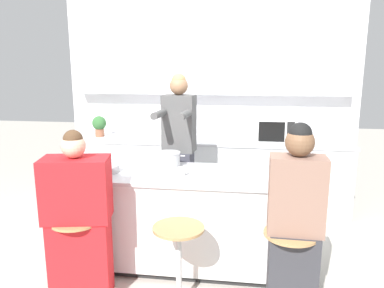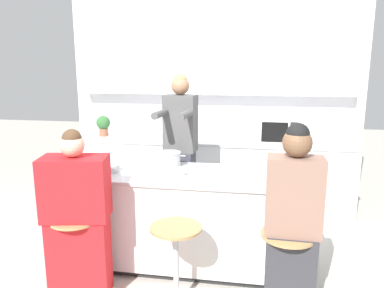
{
  "view_description": "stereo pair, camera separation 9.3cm",
  "coord_description": "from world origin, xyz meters",
  "px_view_note": "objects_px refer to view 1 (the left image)",
  "views": [
    {
      "loc": [
        0.45,
        -3.17,
        1.84
      ],
      "look_at": [
        0.0,
        0.07,
        1.14
      ],
      "focal_mm": 35.0,
      "sensor_mm": 36.0,
      "label": 1
    },
    {
      "loc": [
        0.54,
        -3.16,
        1.84
      ],
      "look_at": [
        0.0,
        0.07,
        1.14
      ],
      "focal_mm": 35.0,
      "sensor_mm": 36.0,
      "label": 2
    }
  ],
  "objects_px": {
    "kitchen_island": "(191,219)",
    "person_seated_near": "(294,231)",
    "banana_bunch": "(293,176)",
    "potted_plant": "(99,125)",
    "cooking_pot": "(169,159)",
    "person_cooking": "(179,157)",
    "coffee_cup_near": "(182,171)",
    "microwave": "(274,129)",
    "bar_stool_leftmost": "(78,254)",
    "person_wrapped_blanket": "(79,222)",
    "bar_stool_center": "(179,263)",
    "fruit_bowl": "(109,169)",
    "bar_stool_rightmost": "(289,270)"
  },
  "relations": [
    {
      "from": "person_cooking",
      "to": "cooking_pot",
      "type": "bearing_deg",
      "value": -90.03
    },
    {
      "from": "bar_stool_leftmost",
      "to": "potted_plant",
      "type": "bearing_deg",
      "value": 106.32
    },
    {
      "from": "cooking_pot",
      "to": "bar_stool_center",
      "type": "bearing_deg",
      "value": -74.16
    },
    {
      "from": "microwave",
      "to": "fruit_bowl",
      "type": "bearing_deg",
      "value": -136.46
    },
    {
      "from": "bar_stool_rightmost",
      "to": "banana_bunch",
      "type": "distance_m",
      "value": 0.81
    },
    {
      "from": "bar_stool_center",
      "to": "banana_bunch",
      "type": "height_order",
      "value": "banana_bunch"
    },
    {
      "from": "bar_stool_leftmost",
      "to": "person_cooking",
      "type": "height_order",
      "value": "person_cooking"
    },
    {
      "from": "person_cooking",
      "to": "person_seated_near",
      "type": "relative_size",
      "value": 1.2
    },
    {
      "from": "bar_stool_center",
      "to": "potted_plant",
      "type": "bearing_deg",
      "value": 124.05
    },
    {
      "from": "kitchen_island",
      "to": "coffee_cup_near",
      "type": "bearing_deg",
      "value": -128.67
    },
    {
      "from": "bar_stool_leftmost",
      "to": "microwave",
      "type": "bearing_deg",
      "value": 51.18
    },
    {
      "from": "person_wrapped_blanket",
      "to": "cooking_pot",
      "type": "distance_m",
      "value": 1.02
    },
    {
      "from": "bar_stool_rightmost",
      "to": "banana_bunch",
      "type": "height_order",
      "value": "banana_bunch"
    },
    {
      "from": "kitchen_island",
      "to": "potted_plant",
      "type": "relative_size",
      "value": 7.51
    },
    {
      "from": "bar_stool_center",
      "to": "bar_stool_leftmost",
      "type": "bearing_deg",
      "value": 178.42
    },
    {
      "from": "coffee_cup_near",
      "to": "microwave",
      "type": "relative_size",
      "value": 0.21
    },
    {
      "from": "person_seated_near",
      "to": "potted_plant",
      "type": "bearing_deg",
      "value": 139.15
    },
    {
      "from": "person_seated_near",
      "to": "banana_bunch",
      "type": "relative_size",
      "value": 9.94
    },
    {
      "from": "cooking_pot",
      "to": "potted_plant",
      "type": "relative_size",
      "value": 1.14
    },
    {
      "from": "banana_bunch",
      "to": "potted_plant",
      "type": "distance_m",
      "value": 2.74
    },
    {
      "from": "bar_stool_rightmost",
      "to": "potted_plant",
      "type": "xyz_separation_m",
      "value": [
        -2.22,
        2.08,
        0.68
      ]
    },
    {
      "from": "person_cooking",
      "to": "banana_bunch",
      "type": "height_order",
      "value": "person_cooking"
    },
    {
      "from": "banana_bunch",
      "to": "microwave",
      "type": "relative_size",
      "value": 0.3
    },
    {
      "from": "person_seated_near",
      "to": "coffee_cup_near",
      "type": "relative_size",
      "value": 14.16
    },
    {
      "from": "bar_stool_leftmost",
      "to": "person_cooking",
      "type": "relative_size",
      "value": 0.38
    },
    {
      "from": "bar_stool_center",
      "to": "potted_plant",
      "type": "distance_m",
      "value": 2.62
    },
    {
      "from": "cooking_pot",
      "to": "banana_bunch",
      "type": "relative_size",
      "value": 2.09
    },
    {
      "from": "bar_stool_rightmost",
      "to": "person_seated_near",
      "type": "distance_m",
      "value": 0.3
    },
    {
      "from": "bar_stool_leftmost",
      "to": "banana_bunch",
      "type": "xyz_separation_m",
      "value": [
        1.69,
        0.6,
        0.53
      ]
    },
    {
      "from": "kitchen_island",
      "to": "bar_stool_rightmost",
      "type": "height_order",
      "value": "kitchen_island"
    },
    {
      "from": "kitchen_island",
      "to": "bar_stool_center",
      "type": "distance_m",
      "value": 0.65
    },
    {
      "from": "person_cooking",
      "to": "bar_stool_leftmost",
      "type": "bearing_deg",
      "value": -112.08
    },
    {
      "from": "potted_plant",
      "to": "bar_stool_center",
      "type": "bearing_deg",
      "value": -55.95
    },
    {
      "from": "kitchen_island",
      "to": "person_seated_near",
      "type": "distance_m",
      "value": 1.06
    },
    {
      "from": "bar_stool_center",
      "to": "person_wrapped_blanket",
      "type": "relative_size",
      "value": 0.49
    },
    {
      "from": "bar_stool_center",
      "to": "potted_plant",
      "type": "xyz_separation_m",
      "value": [
        -1.42,
        2.09,
        0.68
      ]
    },
    {
      "from": "kitchen_island",
      "to": "potted_plant",
      "type": "distance_m",
      "value": 2.11
    },
    {
      "from": "bar_stool_leftmost",
      "to": "microwave",
      "type": "xyz_separation_m",
      "value": [
        1.64,
        2.03,
        0.68
      ]
    },
    {
      "from": "kitchen_island",
      "to": "person_seated_near",
      "type": "height_order",
      "value": "person_seated_near"
    },
    {
      "from": "bar_stool_rightmost",
      "to": "person_seated_near",
      "type": "xyz_separation_m",
      "value": [
        0.03,
        0.02,
        0.3
      ]
    },
    {
      "from": "kitchen_island",
      "to": "person_cooking",
      "type": "height_order",
      "value": "person_cooking"
    },
    {
      "from": "bar_stool_leftmost",
      "to": "person_seated_near",
      "type": "relative_size",
      "value": 0.46
    },
    {
      "from": "bar_stool_center",
      "to": "fruit_bowl",
      "type": "height_order",
      "value": "fruit_bowl"
    },
    {
      "from": "fruit_bowl",
      "to": "microwave",
      "type": "xyz_separation_m",
      "value": [
        1.56,
        1.48,
        0.14
      ]
    },
    {
      "from": "kitchen_island",
      "to": "bar_stool_center",
      "type": "bearing_deg",
      "value": -90.0
    },
    {
      "from": "bar_stool_center",
      "to": "person_wrapped_blanket",
      "type": "xyz_separation_m",
      "value": [
        -0.79,
        0.03,
        0.26
      ]
    },
    {
      "from": "person_wrapped_blanket",
      "to": "banana_bunch",
      "type": "relative_size",
      "value": 9.33
    },
    {
      "from": "bar_stool_leftmost",
      "to": "person_wrapped_blanket",
      "type": "xyz_separation_m",
      "value": [
        0.02,
        0.01,
        0.26
      ]
    },
    {
      "from": "person_seated_near",
      "to": "banana_bunch",
      "type": "xyz_separation_m",
      "value": [
        0.05,
        0.59,
        0.23
      ]
    },
    {
      "from": "microwave",
      "to": "person_cooking",
      "type": "bearing_deg",
      "value": -140.35
    }
  ]
}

